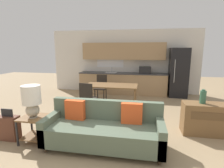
# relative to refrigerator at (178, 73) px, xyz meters

# --- Properties ---
(ground_plane) EXTENTS (20.00, 20.00, 0.00)m
(ground_plane) POSITION_rel_refrigerator_xyz_m (-2.23, -4.21, -0.97)
(ground_plane) COLOR #9E8460
(wall_back) EXTENTS (6.40, 0.07, 2.70)m
(wall_back) POSITION_rel_refrigerator_xyz_m (-2.24, 0.42, 0.39)
(wall_back) COLOR silver
(wall_back) RESTS_ON ground_plane
(kitchen_counter) EXTENTS (3.69, 0.65, 2.15)m
(kitchen_counter) POSITION_rel_refrigerator_xyz_m (-2.22, 0.11, -0.12)
(kitchen_counter) COLOR tan
(kitchen_counter) RESTS_ON ground_plane
(refrigerator) EXTENTS (0.69, 0.76, 1.93)m
(refrigerator) POSITION_rel_refrigerator_xyz_m (0.00, 0.00, 0.00)
(refrigerator) COLOR black
(refrigerator) RESTS_ON ground_plane
(dining_table) EXTENTS (1.68, 0.82, 0.73)m
(dining_table) POSITION_rel_refrigerator_xyz_m (-2.38, -1.75, -0.30)
(dining_table) COLOR brown
(dining_table) RESTS_ON ground_plane
(couch) EXTENTS (2.23, 0.80, 0.86)m
(couch) POSITION_rel_refrigerator_xyz_m (-2.08, -4.19, -0.62)
(couch) COLOR #3D2D1E
(couch) RESTS_ON ground_plane
(side_table) EXTENTS (0.49, 0.49, 0.53)m
(side_table) POSITION_rel_refrigerator_xyz_m (-3.51, -4.27, -0.61)
(side_table) COLOR brown
(side_table) RESTS_ON ground_plane
(table_lamp) EXTENTS (0.36, 0.36, 0.65)m
(table_lamp) POSITION_rel_refrigerator_xyz_m (-3.49, -4.30, -0.06)
(table_lamp) COLOR #B2A893
(table_lamp) RESTS_ON side_table
(credenza) EXTENTS (1.27, 0.44, 0.70)m
(credenza) POSITION_rel_refrigerator_xyz_m (0.17, -3.29, -0.62)
(credenza) COLOR brown
(credenza) RESTS_ON ground_plane
(vase) EXTENTS (0.13, 0.13, 0.31)m
(vase) POSITION_rel_refrigerator_xyz_m (-0.07, -3.28, -0.12)
(vase) COLOR #336047
(vase) RESTS_ON credenza
(dining_chair_near_left) EXTENTS (0.47, 0.47, 0.93)m
(dining_chair_near_left) POSITION_rel_refrigerator_xyz_m (-2.93, -2.56, -0.45)
(dining_chair_near_left) COLOR black
(dining_chair_near_left) RESTS_ON ground_plane
(dining_chair_far_left) EXTENTS (0.43, 0.43, 0.93)m
(dining_chair_far_left) POSITION_rel_refrigerator_xyz_m (-2.92, -0.99, -0.45)
(dining_chair_far_left) COLOR black
(dining_chair_far_left) RESTS_ON ground_plane
(suitcase) EXTENTS (0.42, 0.22, 0.67)m
(suitcase) POSITION_rel_refrigerator_xyz_m (-4.09, -4.29, -0.71)
(suitcase) COLOR brown
(suitcase) RESTS_ON ground_plane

